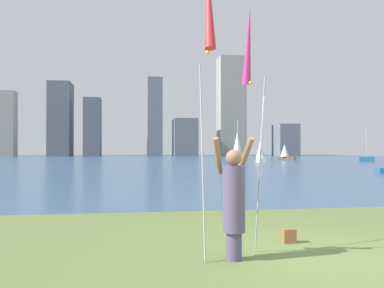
# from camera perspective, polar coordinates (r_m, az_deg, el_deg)

# --- Properties ---
(ground) EXTENTS (120.00, 138.00, 0.12)m
(ground) POSITION_cam_1_polar(r_m,az_deg,el_deg) (56.74, -5.20, -2.56)
(ground) COLOR #5B7038
(person) EXTENTS (0.69, 0.51, 1.87)m
(person) POSITION_cam_1_polar(r_m,az_deg,el_deg) (5.99, 6.16, -8.08)
(person) COLOR #594C72
(person) RESTS_ON ground
(kite_flag_left) EXTENTS (0.16, 0.99, 4.36)m
(kite_flag_left) POSITION_cam_1_polar(r_m,az_deg,el_deg) (5.78, 2.47, 18.65)
(kite_flag_left) COLOR #B2B2B7
(kite_flag_left) RESTS_ON ground
(kite_flag_right) EXTENTS (0.16, 1.11, 4.15)m
(kite_flag_right) POSITION_cam_1_polar(r_m,az_deg,el_deg) (7.00, 8.35, 13.42)
(kite_flag_right) COLOR #B2B2B7
(kite_flag_right) RESTS_ON ground
(bag) EXTENTS (0.23, 0.17, 0.25)m
(bag) POSITION_cam_1_polar(r_m,az_deg,el_deg) (7.36, 14.05, -12.97)
(bag) COLOR brown
(bag) RESTS_ON ground
(sailboat_2) EXTENTS (2.81, 2.33, 3.46)m
(sailboat_2) POSITION_cam_1_polar(r_m,az_deg,el_deg) (62.38, 13.54, -1.27)
(sailboat_2) COLOR brown
(sailboat_2) RESTS_ON ground
(sailboat_4) EXTENTS (2.15, 1.59, 5.00)m
(sailboat_4) POSITION_cam_1_polar(r_m,az_deg,el_deg) (58.96, 24.29, -2.00)
(sailboat_4) COLOR #2D6084
(sailboat_4) RESTS_ON ground
(sailboat_6) EXTENTS (2.48, 3.00, 6.10)m
(sailboat_6) POSITION_cam_1_polar(r_m,az_deg,el_deg) (56.99, 6.70, -0.34)
(sailboat_6) COLOR white
(sailboat_6) RESTS_ON ground
(sailboat_8) EXTENTS (1.14, 2.24, 4.38)m
(sailboat_8) POSITION_cam_1_polar(r_m,az_deg,el_deg) (51.18, 10.04, -1.17)
(sailboat_8) COLOR white
(sailboat_8) RESTS_ON ground
(skyline_tower_0) EXTENTS (7.36, 3.54, 16.14)m
(skyline_tower_0) POSITION_cam_1_polar(r_m,az_deg,el_deg) (106.81, -26.42, 2.71)
(skyline_tower_0) COLOR gray
(skyline_tower_0) RESTS_ON ground
(skyline_tower_1) EXTENTS (5.34, 6.96, 18.39)m
(skyline_tower_1) POSITION_cam_1_polar(r_m,az_deg,el_deg) (102.39, -18.78, 3.44)
(skyline_tower_1) COLOR #565B66
(skyline_tower_1) RESTS_ON ground
(skyline_tower_2) EXTENTS (4.11, 4.64, 14.50)m
(skyline_tower_2) POSITION_cam_1_polar(r_m,az_deg,el_deg) (99.75, -14.44, 2.42)
(skyline_tower_2) COLOR #565B66
(skyline_tower_2) RESTS_ON ground
(skyline_tower_3) EXTENTS (3.80, 5.50, 20.22)m
(skyline_tower_3) POSITION_cam_1_polar(r_m,az_deg,el_deg) (101.54, -5.52, 3.96)
(skyline_tower_3) COLOR slate
(skyline_tower_3) RESTS_ON ground
(skyline_tower_4) EXTENTS (6.04, 7.09, 9.58)m
(skyline_tower_4) POSITION_cam_1_polar(r_m,az_deg,el_deg) (100.44, -1.05, 0.97)
(skyline_tower_4) COLOR slate
(skyline_tower_4) RESTS_ON ground
(skyline_tower_5) EXTENTS (7.10, 6.24, 26.91)m
(skyline_tower_5) POSITION_cam_1_polar(r_m,az_deg,el_deg) (107.35, 5.78, 5.49)
(skyline_tower_5) COLOR gray
(skyline_tower_5) RESTS_ON ground
(skyline_tower_6) EXTENTS (5.55, 6.60, 8.46)m
(skyline_tower_6) POSITION_cam_1_polar(r_m,az_deg,el_deg) (107.49, 13.62, 0.57)
(skyline_tower_6) COLOR slate
(skyline_tower_6) RESTS_ON ground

